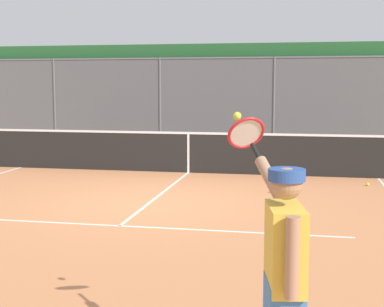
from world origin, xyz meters
The scene contains 7 objects.
ground_plane centered at (0.00, 0.00, 0.00)m, with size 60.00×60.00×0.00m, color #C67A4C.
court_line_markings centered at (0.00, 1.94, 0.00)m, with size 8.63×9.32×0.01m.
fence_backdrop centered at (0.00, -8.41, 1.64)m, with size 20.60×1.37×3.31m.
tennis_net centered at (0.00, -3.54, 0.49)m, with size 11.09×0.09×1.07m.
tennis_player centered at (-2.50, 5.84, 0.91)m, with size 0.64×1.28×1.86m.
tennis_ball_by_sideline centered at (-2.05, -1.41, 0.03)m, with size 0.07×0.07×0.07m, color #D6E042.
tennis_ball_mid_court centered at (-3.96, -2.54, 0.03)m, with size 0.07×0.07×0.07m, color #CCDB33.
Camera 1 is at (-2.59, 9.29, 2.08)m, focal length 52.59 mm.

